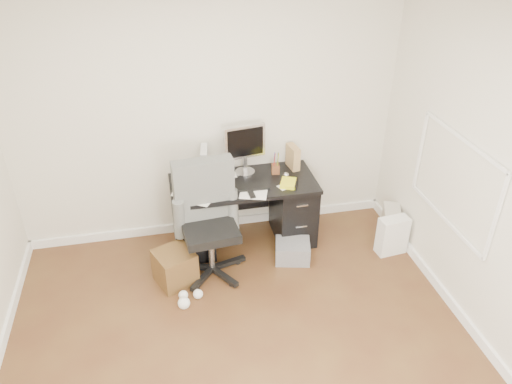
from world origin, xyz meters
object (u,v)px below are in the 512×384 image
desk (244,210)px  wicker_basket (175,267)px  pc_tower (390,226)px  lcd_monitor (245,149)px  keyboard (250,187)px  office_chair (209,224)px

desk → wicker_basket: bearing=-146.8°
desk → pc_tower: 1.61m
lcd_monitor → keyboard: 0.42m
desk → wicker_basket: (-0.79, -0.52, -0.23)m
lcd_monitor → desk: bearing=-115.5°
desk → office_chair: (-0.42, -0.45, 0.19)m
pc_tower → wicker_basket: bearing=-153.9°
keyboard → wicker_basket: bearing=-153.5°
wicker_basket → lcd_monitor: bearing=39.8°
keyboard → office_chair: (-0.46, -0.31, -0.17)m
office_chair → pc_tower: size_ratio=3.04×
lcd_monitor → office_chair: bearing=-136.0°
desk → pc_tower: desk is taller
desk → keyboard: 0.39m
keyboard → wicker_basket: 1.08m
lcd_monitor → pc_tower: 1.80m
desk → lcd_monitor: bearing=73.8°
lcd_monitor → office_chair: (-0.47, -0.64, -0.44)m
office_chair → lcd_monitor: bearing=48.2°
desk → pc_tower: bearing=-12.0°
keyboard → pc_tower: bearing=-5.6°
desk → pc_tower: (1.56, -0.33, -0.21)m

